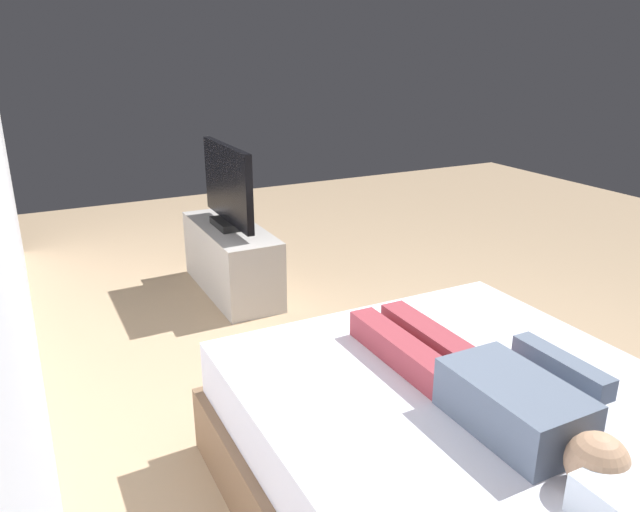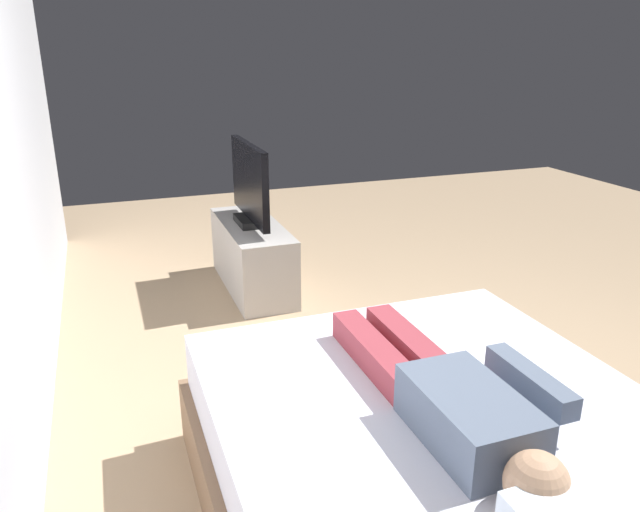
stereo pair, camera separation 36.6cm
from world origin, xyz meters
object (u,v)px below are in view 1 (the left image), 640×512
at_px(remote, 539,360).
at_px(tv, 228,188).
at_px(bed, 488,475).
at_px(person, 489,387).
at_px(tv_stand, 231,259).

height_order(remote, tv, tv).
distance_m(bed, tv, 2.74).
bearing_deg(person, bed, -155.09).
height_order(remote, tv_stand, remote).
bearing_deg(remote, tv_stand, 9.84).
xyz_separation_m(remote, tv_stand, (2.51, 0.44, -0.30)).
distance_m(person, tv, 2.67).
distance_m(bed, person, 0.36).
bearing_deg(person, tv, 0.67).
bearing_deg(bed, tv, 0.94).
xyz_separation_m(tv_stand, tv, (0.00, -0.00, 0.53)).
xyz_separation_m(bed, remote, (0.18, -0.39, 0.29)).
bearing_deg(bed, tv_stand, 0.94).
relative_size(remote, tv_stand, 0.14).
relative_size(tv_stand, tv, 1.25).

